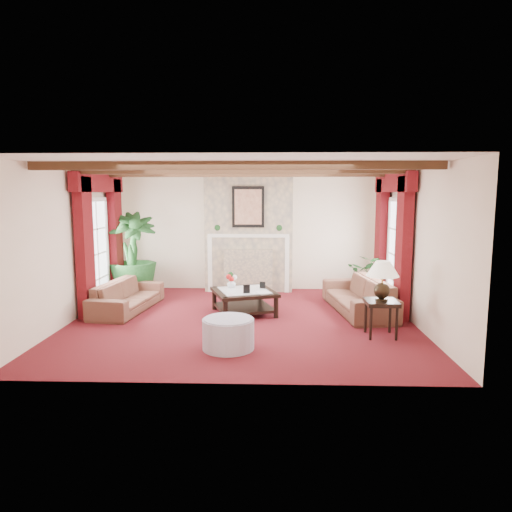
{
  "coord_description": "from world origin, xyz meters",
  "views": [
    {
      "loc": [
        0.52,
        -7.91,
        2.25
      ],
      "look_at": [
        0.24,
        0.4,
        1.11
      ],
      "focal_mm": 32.0,
      "sensor_mm": 36.0,
      "label": 1
    }
  ],
  "objects_px": {
    "sofa_right": "(358,290)",
    "side_table": "(381,318)",
    "potted_palm": "(133,273)",
    "coffee_table": "(244,302)",
    "sofa_left": "(127,291)",
    "ottoman": "(228,334)"
  },
  "relations": [
    {
      "from": "potted_palm",
      "to": "coffee_table",
      "type": "relative_size",
      "value": 1.96
    },
    {
      "from": "side_table",
      "to": "sofa_left",
      "type": "bearing_deg",
      "value": 161.94
    },
    {
      "from": "sofa_left",
      "to": "ottoman",
      "type": "xyz_separation_m",
      "value": [
        2.16,
        -2.14,
        -0.16
      ]
    },
    {
      "from": "coffee_table",
      "to": "ottoman",
      "type": "bearing_deg",
      "value": -112.25
    },
    {
      "from": "sofa_right",
      "to": "ottoman",
      "type": "distance_m",
      "value": 3.17
    },
    {
      "from": "sofa_right",
      "to": "side_table",
      "type": "height_order",
      "value": "sofa_right"
    },
    {
      "from": "potted_palm",
      "to": "side_table",
      "type": "bearing_deg",
      "value": -29.36
    },
    {
      "from": "sofa_left",
      "to": "potted_palm",
      "type": "xyz_separation_m",
      "value": [
        -0.25,
        1.21,
        0.14
      ]
    },
    {
      "from": "coffee_table",
      "to": "ottoman",
      "type": "distance_m",
      "value": 1.98
    },
    {
      "from": "sofa_left",
      "to": "potted_palm",
      "type": "bearing_deg",
      "value": 19.16
    },
    {
      "from": "sofa_right",
      "to": "coffee_table",
      "type": "xyz_separation_m",
      "value": [
        -2.18,
        -0.21,
        -0.21
      ]
    },
    {
      "from": "side_table",
      "to": "ottoman",
      "type": "relative_size",
      "value": 0.77
    },
    {
      "from": "ottoman",
      "to": "side_table",
      "type": "bearing_deg",
      "value": 15.73
    },
    {
      "from": "sofa_left",
      "to": "coffee_table",
      "type": "height_order",
      "value": "sofa_left"
    },
    {
      "from": "sofa_left",
      "to": "ottoman",
      "type": "distance_m",
      "value": 3.04
    },
    {
      "from": "sofa_left",
      "to": "side_table",
      "type": "relative_size",
      "value": 3.45
    },
    {
      "from": "sofa_right",
      "to": "side_table",
      "type": "bearing_deg",
      "value": -4.96
    },
    {
      "from": "sofa_left",
      "to": "ottoman",
      "type": "bearing_deg",
      "value": -127.44
    },
    {
      "from": "side_table",
      "to": "potted_palm",
      "type": "bearing_deg",
      "value": 150.64
    },
    {
      "from": "sofa_left",
      "to": "potted_palm",
      "type": "distance_m",
      "value": 1.25
    },
    {
      "from": "potted_palm",
      "to": "side_table",
      "type": "height_order",
      "value": "potted_palm"
    },
    {
      "from": "sofa_right",
      "to": "side_table",
      "type": "distance_m",
      "value": 1.53
    }
  ]
}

